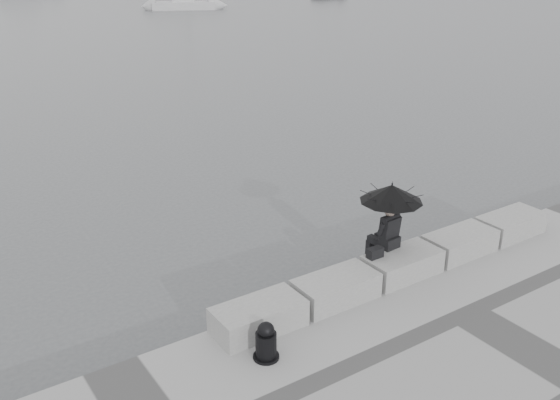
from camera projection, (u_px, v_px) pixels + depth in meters
ground at (384, 287)px, 13.15m from camera, size 360.00×360.00×0.00m
stone_block_far_left at (259, 317)px, 10.77m from camera, size 1.60×0.80×0.50m
stone_block_left at (336, 289)px, 11.64m from camera, size 1.60×0.80×0.50m
stone_block_centre at (402, 265)px, 12.51m from camera, size 1.60×0.80×0.50m
stone_block_right at (460, 243)px, 13.39m from camera, size 1.60×0.80×0.50m
stone_block_far_right at (510, 225)px, 14.26m from camera, size 1.60×0.80×0.50m
seated_person at (391, 200)px, 12.30m from camera, size 1.26×1.26×1.39m
bag at (375, 253)px, 12.23m from camera, size 0.32×0.18×0.20m
mooring_bollard at (266, 343)px, 10.00m from camera, size 0.43×0.43×0.68m
sailboat_right at (184, 4)px, 66.16m from camera, size 6.95×4.98×12.90m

